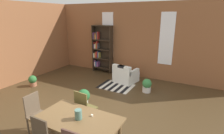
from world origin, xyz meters
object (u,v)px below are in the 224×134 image
(dining_chair_far_left, at_px, (84,108))
(dining_table, at_px, (78,123))
(bookshelf_tall, at_px, (101,49))
(potted_plant_corner, at_px, (33,81))
(potted_plant_by_shelf, at_px, (147,85))
(vase_on_table, at_px, (78,114))
(potted_plant_window, at_px, (84,97))
(dining_chair_head_left, at_px, (36,113))
(armchair_white, at_px, (125,75))

(dining_chair_far_left, bearing_deg, dining_table, -61.60)
(bookshelf_tall, height_order, potted_plant_corner, bookshelf_tall)
(dining_chair_far_left, bearing_deg, potted_plant_by_shelf, 74.82)
(vase_on_table, distance_m, potted_plant_by_shelf, 3.40)
(potted_plant_corner, bearing_deg, potted_plant_window, -5.98)
(vase_on_table, bearing_deg, dining_table, 180.00)
(dining_chair_head_left, xyz_separation_m, armchair_white, (0.48, 3.86, -0.23))
(dining_chair_far_left, relative_size, potted_plant_window, 1.89)
(potted_plant_by_shelf, bearing_deg, vase_on_table, -95.61)
(vase_on_table, relative_size, potted_plant_window, 0.38)
(potted_plant_by_shelf, bearing_deg, dining_chair_far_left, -105.18)
(dining_chair_far_left, relative_size, dining_chair_head_left, 1.00)
(vase_on_table, xyz_separation_m, dining_chair_far_left, (-0.39, 0.69, -0.32))
(dining_chair_head_left, relative_size, potted_plant_by_shelf, 1.97)
(dining_chair_head_left, bearing_deg, dining_chair_far_left, 40.22)
(dining_chair_head_left, bearing_deg, bookshelf_tall, 103.43)
(dining_chair_head_left, xyz_separation_m, potted_plant_window, (0.15, 1.53, -0.23))
(vase_on_table, xyz_separation_m, armchair_white, (-0.73, 3.86, -0.55))
(armchair_white, distance_m, potted_plant_window, 2.35)
(dining_table, bearing_deg, dining_chair_head_left, -179.96)
(dining_chair_far_left, distance_m, potted_plant_corner, 3.47)
(armchair_white, height_order, potted_plant_by_shelf, armchair_white)
(vase_on_table, bearing_deg, dining_chair_far_left, 119.63)
(vase_on_table, distance_m, armchair_white, 3.97)
(dining_table, relative_size, bookshelf_tall, 0.75)
(vase_on_table, xyz_separation_m, bookshelf_tall, (-2.30, 4.58, 0.25))
(potted_plant_window, bearing_deg, dining_chair_head_left, -95.44)
(potted_plant_corner, bearing_deg, bookshelf_tall, 63.76)
(dining_chair_head_left, xyz_separation_m, potted_plant_by_shelf, (1.53, 3.34, -0.27))
(dining_table, height_order, bookshelf_tall, bookshelf_tall)
(vase_on_table, height_order, armchair_white, vase_on_table)
(potted_plant_window, bearing_deg, bookshelf_tall, 112.14)
(armchair_white, bearing_deg, potted_plant_corner, -145.03)
(vase_on_table, xyz_separation_m, dining_chair_head_left, (-1.20, -0.00, -0.32))
(armchair_white, xyz_separation_m, potted_plant_corner, (-2.94, -2.05, -0.06))
(vase_on_table, height_order, bookshelf_tall, bookshelf_tall)
(dining_table, height_order, armchair_white, armchair_white)
(dining_table, bearing_deg, dining_chair_far_left, 118.40)
(armchair_white, bearing_deg, bookshelf_tall, 155.40)
(dining_chair_head_left, xyz_separation_m, bookshelf_tall, (-1.09, 4.58, 0.57))
(vase_on_table, height_order, potted_plant_by_shelf, vase_on_table)
(dining_chair_head_left, bearing_deg, potted_plant_corner, 143.73)
(armchair_white, bearing_deg, dining_chair_far_left, -83.93)
(dining_chair_head_left, height_order, armchair_white, dining_chair_head_left)
(dining_table, relative_size, potted_plant_corner, 3.85)
(dining_table, relative_size, potted_plant_window, 3.23)
(dining_chair_head_left, relative_size, armchair_white, 1.02)
(dining_table, bearing_deg, bookshelf_tall, 116.46)
(dining_chair_far_left, bearing_deg, potted_plant_corner, 161.15)
(potted_plant_by_shelf, distance_m, potted_plant_corner, 4.28)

